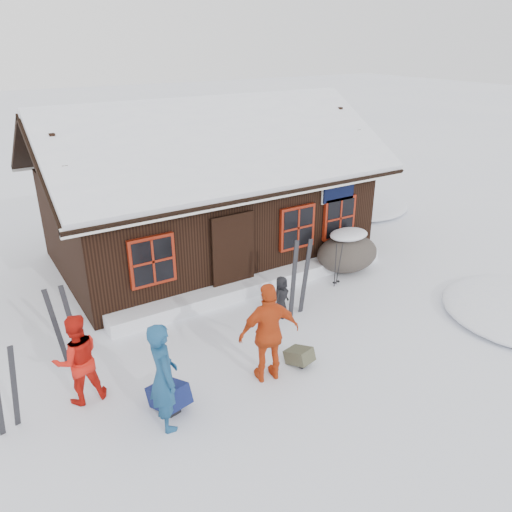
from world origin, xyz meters
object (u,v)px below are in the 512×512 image
at_px(skier_teal, 164,376).
at_px(skier_orange_left, 78,359).
at_px(skier_orange_right, 269,333).
at_px(backpack_blue, 169,399).
at_px(boulder, 347,252).
at_px(skier_crouched, 281,297).
at_px(ski_pair_left, 6,391).
at_px(ski_poles, 337,265).
at_px(backpack_olive, 299,358).

height_order(skier_teal, skier_orange_left, skier_teal).
relative_size(skier_orange_right, backpack_blue, 2.97).
relative_size(skier_teal, boulder, 1.07).
xyz_separation_m(skier_orange_left, skier_crouched, (4.53, 0.51, -0.34)).
xyz_separation_m(skier_crouched, ski_pair_left, (-5.67, -0.61, 0.23)).
relative_size(skier_crouched, ski_poles, 0.84).
height_order(skier_teal, backpack_olive, skier_teal).
distance_m(skier_crouched, ski_pair_left, 5.71).
bearing_deg(ski_poles, boulder, 33.77).
height_order(skier_orange_right, ski_poles, skier_orange_right).
xyz_separation_m(backpack_blue, backpack_olive, (2.61, -0.18, -0.04)).
height_order(skier_orange_left, backpack_blue, skier_orange_left).
bearing_deg(skier_orange_right, ski_pair_left, -2.32).
bearing_deg(skier_orange_left, boulder, -167.62).
relative_size(skier_teal, ski_pair_left, 1.22).
relative_size(skier_crouched, boulder, 0.56).
xyz_separation_m(skier_teal, skier_orange_left, (-1.00, 1.34, -0.12)).
bearing_deg(skier_teal, skier_crouched, -56.56).
distance_m(ski_pair_left, backpack_olive, 5.09).
bearing_deg(boulder, ski_poles, -146.23).
bearing_deg(skier_teal, ski_pair_left, 65.70).
bearing_deg(skier_teal, skier_orange_right, -80.55).
height_order(skier_crouched, backpack_olive, skier_crouched).
distance_m(skier_orange_right, skier_crouched, 2.31).
distance_m(skier_orange_left, backpack_blue, 1.69).
bearing_deg(skier_orange_right, ski_poles, -135.26).
distance_m(skier_orange_left, skier_crouched, 4.57).
bearing_deg(skier_orange_left, backpack_olive, 163.06).
distance_m(skier_teal, ski_pair_left, 2.49).
bearing_deg(skier_teal, boulder, -59.81).
bearing_deg(skier_orange_right, backpack_olive, -165.69).
xyz_separation_m(skier_crouched, ski_poles, (2.07, 0.52, 0.06)).
bearing_deg(boulder, backpack_blue, -157.51).
bearing_deg(ski_poles, backpack_blue, -159.41).
bearing_deg(backpack_blue, backpack_olive, -16.20).
distance_m(skier_orange_left, ski_pair_left, 1.15).
xyz_separation_m(skier_crouched, backpack_olive, (-0.74, -1.69, -0.36)).
xyz_separation_m(boulder, backpack_blue, (-6.24, -2.58, -0.35)).
height_order(boulder, ski_poles, ski_poles).
bearing_deg(backpack_olive, skier_orange_right, 168.88).
height_order(skier_orange_left, ski_pair_left, skier_orange_left).
bearing_deg(skier_orange_right, boulder, -134.99).
bearing_deg(ski_poles, skier_crouched, -165.96).
bearing_deg(backpack_olive, boulder, 24.23).
bearing_deg(skier_orange_right, skier_orange_left, -9.07).
bearing_deg(ski_pair_left, skier_teal, -40.47).
distance_m(ski_poles, backpack_blue, 5.80).
bearing_deg(ski_poles, skier_orange_left, -171.15).
distance_m(boulder, backpack_blue, 6.76).
height_order(skier_orange_right, backpack_olive, skier_orange_right).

